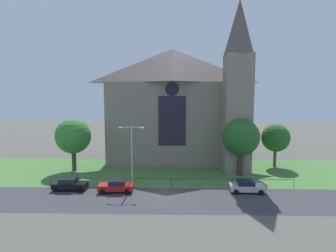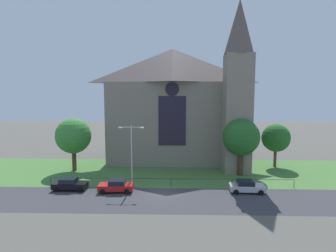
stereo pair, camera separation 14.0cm
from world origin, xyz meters
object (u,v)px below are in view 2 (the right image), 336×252
at_px(parked_car_silver, 247,186).
at_px(streetlamp_near, 132,148).
at_px(parked_car_red, 116,186).
at_px(tree_left_far, 73,136).
at_px(tree_right_near, 241,137).
at_px(church_building, 177,104).
at_px(parked_car_black, 70,184).
at_px(tree_right_far, 276,138).

bearing_deg(parked_car_silver, streetlamp_near, 175.71).
bearing_deg(parked_car_red, streetlamp_near, -134.10).
xyz_separation_m(tree_left_far, tree_right_near, (25.60, -1.92, 0.21)).
height_order(church_building, parked_car_red, church_building).
xyz_separation_m(parked_car_black, parked_car_red, (6.01, -0.54, 0.00)).
relative_size(streetlamp_near, parked_car_red, 1.89).
height_order(streetlamp_near, parked_car_silver, streetlamp_near).
xyz_separation_m(church_building, parked_car_red, (-7.54, -17.29, -9.53)).
bearing_deg(tree_right_near, parked_car_silver, -96.55).
distance_m(tree_right_far, streetlamp_near, 24.70).
bearing_deg(tree_right_far, parked_car_red, -151.77).
relative_size(tree_right_far, parked_car_silver, 1.68).
relative_size(church_building, parked_car_silver, 6.10).
relative_size(parked_car_black, parked_car_silver, 0.99).
distance_m(tree_right_near, parked_car_silver, 8.99).
xyz_separation_m(tree_right_near, streetlamp_near, (-15.27, -5.83, -0.57)).
height_order(tree_left_far, parked_car_red, tree_left_far).
relative_size(parked_car_red, parked_car_silver, 1.00).
bearing_deg(tree_left_far, parked_car_black, -73.81).
distance_m(tree_right_far, parked_car_silver, 15.31).
xyz_separation_m(church_building, tree_left_far, (-16.18, -7.68, -4.78)).
bearing_deg(streetlamp_near, parked_car_red, -132.21).
height_order(parked_car_black, parked_car_silver, same).
distance_m(church_building, streetlamp_near, 17.28).
bearing_deg(parked_car_black, parked_car_silver, -0.50).
bearing_deg(tree_right_far, parked_car_silver, -121.62).
height_order(tree_left_far, parked_car_black, tree_left_far).
height_order(church_building, parked_car_black, church_building).
bearing_deg(parked_car_black, tree_right_far, 22.63).
xyz_separation_m(tree_left_far, parked_car_red, (8.64, -9.61, -4.74)).
xyz_separation_m(tree_left_far, parked_car_silver, (24.74, -9.37, -4.74)).
bearing_deg(tree_right_near, church_building, 134.45).
height_order(tree_right_near, streetlamp_near, tree_right_near).
xyz_separation_m(streetlamp_near, parked_car_silver, (14.41, -1.63, -4.38)).
bearing_deg(parked_car_silver, parked_car_red, -177.01).
distance_m(tree_right_far, parked_car_black, 32.52).
distance_m(streetlamp_near, parked_car_red, 5.05).
xyz_separation_m(tree_right_far, parked_car_black, (-29.85, -12.25, -4.08)).
relative_size(tree_right_far, parked_car_black, 1.70).
relative_size(tree_left_far, parked_car_silver, 1.94).
bearing_deg(tree_left_far, tree_right_near, -4.28).
bearing_deg(parked_car_black, tree_left_far, 106.50).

